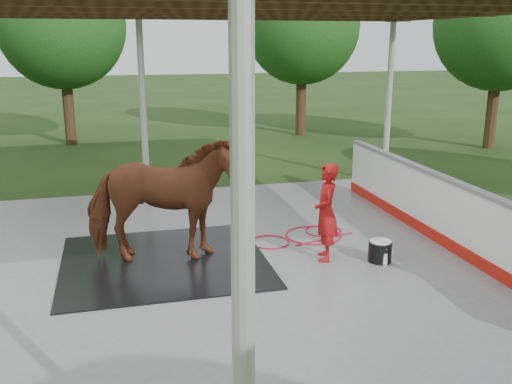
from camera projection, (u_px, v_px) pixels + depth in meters
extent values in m
plane|color=#1E3814|center=(170.00, 283.00, 8.18)|extent=(100.00, 100.00, 0.00)
cube|color=slate|center=(170.00, 281.00, 8.17)|extent=(12.00, 10.00, 0.05)
cylinder|color=beige|center=(243.00, 293.00, 3.27)|extent=(0.14, 0.14, 3.85)
cylinder|color=beige|center=(143.00, 108.00, 12.06)|extent=(0.14, 0.14, 3.85)
cylinder|color=beige|center=(389.00, 101.00, 13.42)|extent=(0.14, 0.14, 3.85)
cube|color=brown|center=(158.00, 1.00, 7.18)|extent=(12.00, 0.10, 0.18)
cube|color=brown|center=(150.00, 7.00, 8.58)|extent=(12.00, 0.10, 0.18)
cube|color=brown|center=(144.00, 11.00, 9.98)|extent=(12.00, 0.10, 0.18)
cube|color=brown|center=(139.00, 15.00, 11.39)|extent=(12.00, 0.10, 0.18)
cube|color=#B3190E|center=(454.00, 245.00, 9.23)|extent=(0.14, 8.00, 0.20)
cube|color=white|center=(458.00, 216.00, 9.10)|extent=(0.12, 8.00, 1.00)
cube|color=slate|center=(461.00, 184.00, 8.97)|extent=(0.16, 8.00, 0.06)
cylinder|color=#382314|center=(69.00, 111.00, 18.64)|extent=(0.36, 0.36, 2.20)
sphere|color=#194714|center=(62.00, 25.00, 17.94)|extent=(4.00, 4.00, 4.00)
cylinder|color=#382314|center=(301.00, 104.00, 20.55)|extent=(0.36, 0.36, 2.20)
sphere|color=#194714|center=(302.00, 27.00, 19.85)|extent=(4.00, 4.00, 4.00)
cylinder|color=#382314|center=(492.00, 114.00, 18.00)|extent=(0.36, 0.36, 2.20)
sphere|color=#194714|center=(501.00, 25.00, 17.30)|extent=(4.00, 4.00, 4.00)
cube|color=black|center=(164.00, 261.00, 8.81)|extent=(3.10, 2.90, 0.02)
imported|color=brown|center=(162.00, 200.00, 8.56)|extent=(2.41, 1.34, 1.94)
imported|color=#B01312|center=(326.00, 212.00, 8.74)|extent=(0.50, 0.63, 1.52)
cylinder|color=black|center=(380.00, 252.00, 8.79)|extent=(0.36, 0.36, 0.32)
cylinder|color=white|center=(380.00, 242.00, 8.75)|extent=(0.33, 0.33, 0.03)
imported|color=silver|center=(385.00, 257.00, 8.67)|extent=(0.12, 0.12, 0.26)
imported|color=#338CD8|center=(391.00, 251.00, 9.03)|extent=(0.11, 0.11, 0.17)
torus|color=red|center=(313.00, 235.00, 9.97)|extent=(0.98, 0.98, 0.02)
torus|color=red|center=(324.00, 231.00, 10.19)|extent=(0.66, 0.66, 0.02)
torus|color=red|center=(270.00, 242.00, 9.64)|extent=(0.67, 0.67, 0.02)
cylinder|color=red|center=(325.00, 239.00, 9.78)|extent=(1.17, 0.40, 0.02)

